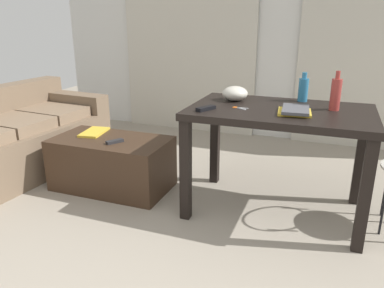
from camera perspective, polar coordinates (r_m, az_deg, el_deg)
ground_plane at (r=2.75m, az=4.09°, el=-12.09°), size 9.06×9.06×0.00m
wall_back at (r=4.61m, az=13.11°, el=16.47°), size 5.67×0.10×2.53m
curtains at (r=4.54m, az=12.76°, el=13.85°), size 3.87×0.03×2.12m
couch at (r=3.90m, az=-25.71°, el=0.50°), size 0.99×1.87×0.77m
coffee_table at (r=3.29m, az=-11.97°, el=-2.88°), size 0.97×0.54×0.44m
craft_table at (r=2.76m, az=13.07°, el=2.91°), size 1.26×0.79×0.79m
bottle_near at (r=3.00m, az=16.47°, el=7.96°), size 0.07×0.07×0.22m
bottle_far at (r=2.77m, az=20.89°, el=7.09°), size 0.07×0.07×0.27m
bowl at (r=2.93m, az=6.51°, el=7.61°), size 0.19×0.19×0.11m
book_stack at (r=2.61m, az=15.32°, el=4.89°), size 0.23×0.30×0.04m
tv_remote_on_table at (r=2.61m, az=2.11°, el=5.40°), size 0.11×0.16×0.03m
scissors at (r=2.69m, az=7.01°, el=5.46°), size 0.11×0.07×0.00m
tv_remote_primary at (r=3.10m, az=-11.60°, el=0.38°), size 0.11×0.15×0.02m
magazine at (r=3.41m, az=-14.57°, el=1.75°), size 0.21×0.32×0.02m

